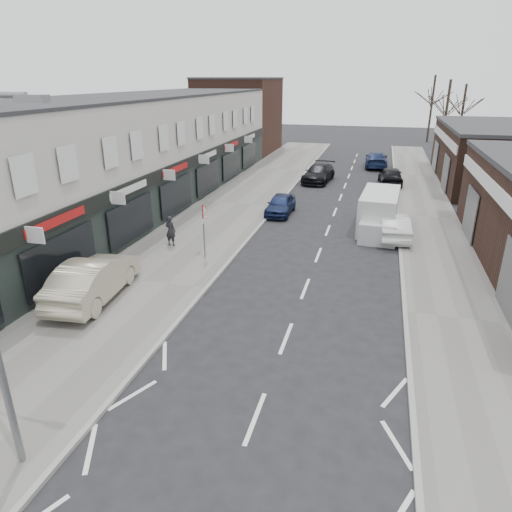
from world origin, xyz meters
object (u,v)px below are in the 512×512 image
Objects in this scene: pedestrian at (170,231)px; parked_car_right_a at (392,226)px; warning_sign at (204,215)px; parked_car_right_c at (376,160)px; parked_car_left_b at (319,173)px; sedan_on_pavement at (93,279)px; white_van at (379,213)px; parked_car_left_a at (281,204)px; parked_car_right_b at (391,176)px.

pedestrian is 0.37× the size of parked_car_right_a.
warning_sign is 0.53× the size of parked_car_right_c.
sedan_on_pavement is at bearing -97.37° from parked_car_left_b.
parked_car_left_a is (-6.08, 1.80, -0.39)m from white_van.
white_van is 3.63× the size of pedestrian.
white_van is 1.30× the size of parked_car_right_b.
parked_car_right_a is at bearing -61.16° from parked_car_left_b.
parked_car_right_c is (9.66, 25.97, -0.16)m from pedestrian.
warning_sign is 0.63× the size of parked_car_right_a.
pedestrian reaches higher than parked_car_left_b.
parked_car_right_a is (10.96, 4.49, -0.20)m from pedestrian.
white_van is at bearing -15.86° from parked_car_left_a.
warning_sign is 0.48× the size of white_van.
warning_sign is at bearing -93.18° from parked_car_left_b.
warning_sign is 0.62× the size of parked_car_right_b.
parked_car_left_b is at bearing -1.47° from parked_car_right_b.
pedestrian reaches higher than parked_car_right_b.
sedan_on_pavement is 1.33× the size of parked_car_left_a.
parked_car_right_a is (8.66, 5.60, -1.50)m from warning_sign.
parked_car_left_b is at bearing -108.61° from sedan_on_pavement.
parked_car_left_a is at bearing 167.39° from white_van.
sedan_on_pavement is (-10.50, -12.02, -0.08)m from white_van.
pedestrian is 11.85m from parked_car_right_a.
parked_car_right_a is (5.81, -13.37, -0.02)m from parked_car_left_b.
parked_car_right_b is at bearing -111.71° from pedestrian.
white_van is at bearing -62.07° from parked_car_left_b.
parked_car_left_a is (4.42, 13.82, -0.30)m from sedan_on_pavement.
sedan_on_pavement is 0.97× the size of parked_car_right_c.
sedan_on_pavement is 26.89m from parked_car_right_b.
warning_sign is at bearing 61.80° from parked_car_right_b.
parked_car_left_a is at bearing -109.27° from pedestrian.
parked_car_left_a is 0.88× the size of parked_car_right_a.
parked_car_left_a is 0.73× the size of parked_car_right_c.
parked_car_right_a is 0.98× the size of parked_car_right_b.
parked_car_right_a is at bearing 32.90° from warning_sign.
pedestrian reaches higher than parked_car_right_a.
parked_car_right_b is (0.76, 12.39, -0.28)m from white_van.
warning_sign reaches higher than white_van.
parked_car_left_b is at bearing -96.62° from pedestrian.
parked_car_right_b is (10.96, 18.11, -0.16)m from pedestrian.
white_van reaches higher than parked_car_left_b.
white_van is 13.15m from parked_car_left_b.
white_van is 1.11× the size of parked_car_right_c.
pedestrian is at bearing -98.63° from sedan_on_pavement.
white_van reaches higher than pedestrian.
parked_car_right_b is at bearing 90.34° from white_van.
parked_car_left_b is (-5.05, 12.14, -0.30)m from white_van.
parked_car_left_a is 19.27m from parked_car_right_c.
warning_sign reaches higher than sedan_on_pavement.
pedestrian is at bearing 68.08° from parked_car_right_c.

